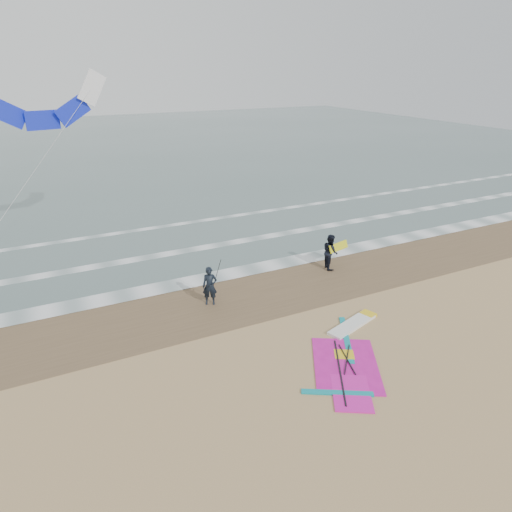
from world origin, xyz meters
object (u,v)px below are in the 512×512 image
windsurf_rig (349,353)px  surf_kite (40,105)px  person_standing (210,286)px  person_walking (330,252)px

windsurf_rig → surf_kite: 18.51m
windsurf_rig → surf_kite: bearing=118.3°
person_standing → person_walking: (6.66, 0.82, 0.04)m
windsurf_rig → person_walking: size_ratio=2.94×
person_standing → person_walking: person_walking is taller
person_standing → surf_kite: (-4.95, 9.31, 6.74)m
windsurf_rig → person_walking: 7.38m
person_standing → surf_kite: surf_kite is taller
windsurf_rig → person_standing: 6.40m
person_walking → surf_kite: (-11.61, 8.49, 6.70)m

